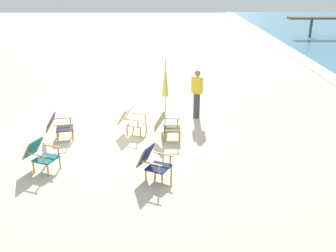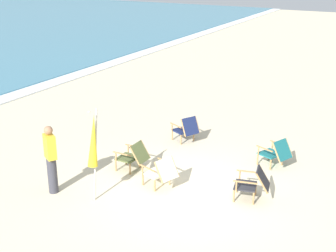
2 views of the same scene
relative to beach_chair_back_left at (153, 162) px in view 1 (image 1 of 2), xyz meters
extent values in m
plane|color=beige|center=(-2.71, -1.36, -0.43)|extent=(80.00, 80.00, 0.00)
cube|color=#19234C|center=(0.07, 0.14, -0.11)|extent=(0.68, 0.66, 0.04)
cube|color=#19234C|center=(-0.09, -0.17, 0.13)|extent=(0.55, 0.45, 0.49)
cylinder|color=#AD7F4C|center=(-0.04, 0.44, -0.27)|extent=(0.04, 0.04, 0.32)
cylinder|color=#AD7F4C|center=(0.38, 0.23, -0.27)|extent=(0.04, 0.04, 0.32)
cylinder|color=#AD7F4C|center=(-0.23, 0.05, -0.27)|extent=(0.04, 0.04, 0.32)
cylinder|color=#AD7F4C|center=(0.18, -0.16, -0.27)|extent=(0.04, 0.04, 0.32)
cube|color=#AD7F4C|center=(-0.19, 0.25, 0.11)|extent=(0.27, 0.49, 0.02)
cylinder|color=#AD7F4C|center=(-0.10, 0.42, 0.00)|extent=(0.04, 0.04, 0.22)
cube|color=#AD7F4C|center=(0.31, 0.00, 0.11)|extent=(0.27, 0.49, 0.02)
cylinder|color=#AD7F4C|center=(0.40, 0.17, 0.00)|extent=(0.04, 0.04, 0.22)
cylinder|color=#AD7F4C|center=(-0.31, -0.05, 0.13)|extent=(0.15, 0.25, 0.49)
cylinder|color=#AD7F4C|center=(0.14, -0.28, 0.13)|extent=(0.15, 0.25, 0.49)
cube|color=#28282D|center=(-2.42, -2.67, -0.11)|extent=(0.61, 0.58, 0.04)
cube|color=#28282D|center=(-2.34, -3.04, 0.11)|extent=(0.55, 0.40, 0.46)
cylinder|color=#AD7F4C|center=(-2.70, -2.52, -0.27)|extent=(0.04, 0.04, 0.32)
cylinder|color=#AD7F4C|center=(-2.24, -2.41, -0.27)|extent=(0.04, 0.04, 0.32)
cylinder|color=#AD7F4C|center=(-2.60, -2.94, -0.27)|extent=(0.04, 0.04, 0.32)
cylinder|color=#AD7F4C|center=(-2.14, -2.83, -0.27)|extent=(0.04, 0.04, 0.32)
cube|color=#AD7F4C|center=(-2.69, -2.76, 0.11)|extent=(0.15, 0.52, 0.02)
cylinder|color=#AD7F4C|center=(-2.73, -2.57, 0.00)|extent=(0.04, 0.04, 0.22)
cube|color=#AD7F4C|center=(-2.14, -2.63, 0.11)|extent=(0.15, 0.52, 0.02)
cylinder|color=#AD7F4C|center=(-2.18, -2.45, 0.00)|extent=(0.04, 0.04, 0.22)
cylinder|color=#AD7F4C|center=(-2.59, -3.10, 0.11)|extent=(0.11, 0.31, 0.46)
cylinder|color=#AD7F4C|center=(-2.09, -2.98, 0.11)|extent=(0.11, 0.31, 0.46)
cube|color=beige|center=(-2.81, -0.59, -0.11)|extent=(0.65, 0.62, 0.04)
cube|color=beige|center=(-2.93, -0.95, 0.11)|extent=(0.57, 0.45, 0.46)
cylinder|color=#AD7F4C|center=(-2.96, -0.31, -0.27)|extent=(0.04, 0.04, 0.32)
cylinder|color=#AD7F4C|center=(-2.52, -0.46, -0.27)|extent=(0.04, 0.04, 0.32)
cylinder|color=#AD7F4C|center=(-3.10, -0.72, -0.27)|extent=(0.04, 0.04, 0.32)
cylinder|color=#AD7F4C|center=(-2.65, -0.87, -0.27)|extent=(0.04, 0.04, 0.32)
cube|color=#AD7F4C|center=(-3.08, -0.52, 0.11)|extent=(0.20, 0.51, 0.02)
cylinder|color=#AD7F4C|center=(-3.02, -0.34, 0.00)|extent=(0.04, 0.04, 0.22)
cube|color=#AD7F4C|center=(-2.55, -0.70, 0.11)|extent=(0.20, 0.51, 0.02)
cylinder|color=#AD7F4C|center=(-2.49, -0.52, 0.00)|extent=(0.04, 0.04, 0.22)
cylinder|color=#AD7F4C|center=(-3.17, -0.86, 0.11)|extent=(0.14, 0.31, 0.46)
cylinder|color=#AD7F4C|center=(-2.69, -1.03, 0.11)|extent=(0.14, 0.31, 0.46)
cube|color=#196066|center=(-0.39, -2.63, -0.11)|extent=(0.66, 0.64, 0.04)
cube|color=#196066|center=(-0.53, -2.98, 0.12)|extent=(0.57, 0.46, 0.46)
cylinder|color=#AD7F4C|center=(-0.53, -2.35, -0.27)|extent=(0.04, 0.04, 0.32)
cylinder|color=#AD7F4C|center=(-0.09, -2.52, -0.27)|extent=(0.04, 0.04, 0.32)
cylinder|color=#AD7F4C|center=(-0.69, -2.75, -0.27)|extent=(0.04, 0.04, 0.32)
cylinder|color=#AD7F4C|center=(-0.26, -2.92, -0.27)|extent=(0.04, 0.04, 0.32)
cube|color=#AD7F4C|center=(-0.66, -2.55, 0.11)|extent=(0.23, 0.50, 0.02)
cylinder|color=#AD7F4C|center=(-0.59, -2.37, 0.00)|extent=(0.04, 0.04, 0.22)
cube|color=#AD7F4C|center=(-0.14, -2.76, 0.11)|extent=(0.23, 0.50, 0.02)
cylinder|color=#AD7F4C|center=(-0.07, -2.58, 0.00)|extent=(0.04, 0.04, 0.22)
cylinder|color=#AD7F4C|center=(-0.77, -2.88, 0.12)|extent=(0.15, 0.29, 0.47)
cylinder|color=#AD7F4C|center=(-0.30, -3.08, 0.12)|extent=(0.15, 0.29, 0.47)
cube|color=#515B33|center=(-2.38, 0.49, -0.11)|extent=(0.52, 0.48, 0.04)
cube|color=#515B33|center=(-2.38, 0.11, 0.11)|extent=(0.50, 0.31, 0.46)
cylinder|color=#AD7F4C|center=(-2.62, 0.70, -0.27)|extent=(0.04, 0.04, 0.32)
cylinder|color=#AD7F4C|center=(-2.15, 0.70, -0.27)|extent=(0.04, 0.04, 0.32)
cylinder|color=#AD7F4C|center=(-2.62, 0.27, -0.27)|extent=(0.04, 0.04, 0.32)
cylinder|color=#AD7F4C|center=(-2.15, 0.27, -0.27)|extent=(0.04, 0.04, 0.32)
cube|color=#AD7F4C|center=(-2.66, 0.47, 0.11)|extent=(0.04, 0.53, 0.02)
cylinder|color=#AD7F4C|center=(-2.66, 0.66, 0.00)|extent=(0.04, 0.04, 0.22)
cube|color=#AD7F4C|center=(-2.10, 0.47, 0.11)|extent=(0.04, 0.53, 0.02)
cylinder|color=#AD7F4C|center=(-2.10, 0.65, 0.00)|extent=(0.04, 0.04, 0.22)
cylinder|color=#AD7F4C|center=(-2.64, 0.11, 0.11)|extent=(0.04, 0.31, 0.46)
cylinder|color=#AD7F4C|center=(-2.13, 0.11, 0.11)|extent=(0.04, 0.31, 0.46)
cylinder|color=#B7B2A8|center=(-3.96, 0.28, 0.61)|extent=(0.33, 0.07, 2.09)
cone|color=yellow|center=(-4.01, 0.28, 0.98)|extent=(0.39, 0.24, 1.17)
sphere|color=#B7B2A8|center=(-4.10, 0.27, 1.65)|extent=(0.06, 0.06, 0.06)
cylinder|color=#383842|center=(-4.25, 1.33, 0.00)|extent=(0.22, 0.22, 0.86)
cube|color=gold|center=(-4.25, 1.33, 0.71)|extent=(0.35, 0.39, 0.56)
sphere|color=#9E7051|center=(-4.25, 1.33, 1.10)|extent=(0.20, 0.20, 0.20)
cylinder|color=brown|center=(-21.89, 11.12, 0.32)|extent=(0.20, 0.20, 1.49)
camera|label=1|loc=(8.31, 0.36, 4.13)|focal=42.00mm
camera|label=2|loc=(-11.50, -5.62, 4.73)|focal=50.00mm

